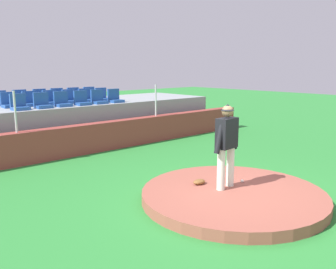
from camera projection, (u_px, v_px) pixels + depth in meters
name	position (u px, v px, depth m)	size (l,w,h in m)	color
ground_plane	(233.00, 201.00, 7.41)	(60.00, 60.00, 0.00)	#2C8434
pitchers_mound	(233.00, 196.00, 7.39)	(3.78, 3.78, 0.22)	#995041
pitcher	(227.00, 140.00, 7.37)	(0.79, 0.30, 1.78)	silver
baseball	(242.00, 181.00, 7.88)	(0.07, 0.07, 0.07)	white
fielding_glove	(199.00, 182.00, 7.77)	(0.30, 0.20, 0.11)	brown
brick_barrier	(91.00, 138.00, 11.51)	(14.34, 0.40, 0.94)	brown
fence_post_left	(15.00, 112.00, 9.80)	(0.06, 0.06, 1.16)	silver
fence_post_right	(156.00, 100.00, 13.13)	(0.06, 0.06, 1.16)	silver
bleacher_platform	(58.00, 122.00, 13.14)	(12.42, 3.36, 1.43)	#91989C
stadium_chair_0	(19.00, 105.00, 10.96)	(0.48, 0.44, 0.50)	#224D96
stadium_chair_1	(42.00, 103.00, 11.46)	(0.48, 0.44, 0.50)	#224D96
stadium_chair_2	(62.00, 102.00, 11.93)	(0.48, 0.44, 0.50)	#224D96
stadium_chair_3	(82.00, 101.00, 12.36)	(0.48, 0.44, 0.50)	#224D96
stadium_chair_4	(98.00, 99.00, 12.82)	(0.48, 0.44, 0.50)	#224D96
stadium_chair_5	(115.00, 98.00, 13.28)	(0.48, 0.44, 0.50)	#224D96
stadium_chair_6	(9.00, 103.00, 11.63)	(0.48, 0.44, 0.50)	#224D96
stadium_chair_7	(31.00, 101.00, 12.06)	(0.48, 0.44, 0.50)	#224D96
stadium_chair_8	(51.00, 100.00, 12.55)	(0.48, 0.44, 0.50)	#224D96
stadium_chair_9	(70.00, 99.00, 13.01)	(0.48, 0.44, 0.50)	#224D96
stadium_chair_10	(86.00, 98.00, 13.49)	(0.48, 0.44, 0.50)	#224D96
stadium_chair_11	(102.00, 97.00, 13.94)	(0.48, 0.44, 0.50)	#224D96
stadium_chair_12	(0.00, 101.00, 12.29)	(0.48, 0.44, 0.50)	#224D96
stadium_chair_13	(21.00, 99.00, 12.77)	(0.48, 0.44, 0.50)	#224D96
stadium_chair_14	(41.00, 98.00, 13.23)	(0.48, 0.44, 0.50)	#224D96
stadium_chair_15	(58.00, 97.00, 13.68)	(0.48, 0.44, 0.50)	#224D96
stadium_chair_16	(74.00, 96.00, 14.11)	(0.48, 0.44, 0.50)	#224D96
stadium_chair_17	(90.00, 95.00, 14.58)	(0.48, 0.44, 0.50)	#224D96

